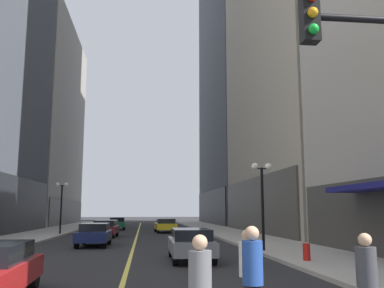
# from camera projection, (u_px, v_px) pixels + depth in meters

# --- Properties ---
(ground_plane) EXTENTS (200.00, 200.00, 0.00)m
(ground_plane) POSITION_uv_depth(u_px,v_px,m) (137.00, 234.00, 37.16)
(ground_plane) COLOR #262628
(sidewalk_left) EXTENTS (4.50, 78.00, 0.15)m
(sidewalk_left) POSITION_uv_depth(u_px,v_px,m) (41.00, 234.00, 36.26)
(sidewalk_left) COLOR #ADA8A0
(sidewalk_left) RESTS_ON ground
(sidewalk_right) EXTENTS (4.50, 78.00, 0.15)m
(sidewalk_right) POSITION_uv_depth(u_px,v_px,m) (229.00, 233.00, 38.08)
(sidewalk_right) COLOR #ADA8A0
(sidewalk_right) RESTS_ON ground
(lane_centre_stripe) EXTENTS (0.16, 70.00, 0.01)m
(lane_centre_stripe) POSITION_uv_depth(u_px,v_px,m) (137.00, 234.00, 37.16)
(lane_centre_stripe) COLOR #E5D64C
(lane_centre_stripe) RESTS_ON ground
(building_left_far) EXTENTS (15.37, 26.00, 29.69)m
(building_left_far) POSITION_uv_depth(u_px,v_px,m) (19.00, 123.00, 62.02)
(building_left_far) COLOR #A8A399
(building_left_far) RESTS_ON ground
(building_right_far) EXTENTS (10.85, 26.00, 47.41)m
(building_right_far) POSITION_uv_depth(u_px,v_px,m) (243.00, 74.00, 67.12)
(building_right_far) COLOR #4C515B
(building_right_far) RESTS_ON ground
(storefront_awning_right) EXTENTS (1.60, 6.71, 3.12)m
(storefront_awning_right) POSITION_uv_depth(u_px,v_px,m) (382.00, 186.00, 16.21)
(storefront_awning_right) COLOR navy
(storefront_awning_right) RESTS_ON ground
(car_grey) EXTENTS (1.76, 4.45, 1.32)m
(car_grey) POSITION_uv_depth(u_px,v_px,m) (191.00, 243.00, 17.60)
(car_grey) COLOR slate
(car_grey) RESTS_ON ground
(car_navy) EXTENTS (1.79, 4.15, 1.32)m
(car_navy) POSITION_uv_depth(u_px,v_px,m) (94.00, 234.00, 24.75)
(car_navy) COLOR #141E4C
(car_navy) RESTS_ON ground
(car_maroon) EXTENTS (1.98, 4.28, 1.32)m
(car_maroon) POSITION_uv_depth(u_px,v_px,m) (105.00, 228.00, 32.84)
(car_maroon) COLOR maroon
(car_maroon) RESTS_ON ground
(car_yellow) EXTENTS (2.03, 4.61, 1.32)m
(car_yellow) POSITION_uv_depth(u_px,v_px,m) (165.00, 225.00, 40.01)
(car_yellow) COLOR yellow
(car_yellow) RESTS_ON ground
(car_green) EXTENTS (1.84, 4.05, 1.32)m
(car_green) POSITION_uv_depth(u_px,v_px,m) (117.00, 223.00, 46.37)
(car_green) COLOR #196038
(car_green) RESTS_ON ground
(pedestrian_in_white_shirt) EXTENTS (0.41, 0.41, 1.72)m
(pedestrian_in_white_shirt) POSITION_uv_depth(u_px,v_px,m) (248.00, 267.00, 8.02)
(pedestrian_in_white_shirt) COLOR black
(pedestrian_in_white_shirt) RESTS_ON ground
(pedestrian_in_grey_suit) EXTENTS (0.41, 0.41, 1.73)m
(pedestrian_in_grey_suit) POSITION_uv_depth(u_px,v_px,m) (200.00, 285.00, 6.05)
(pedestrian_in_grey_suit) COLOR black
(pedestrian_in_grey_suit) RESTS_ON ground
(pedestrian_with_orange_bag) EXTENTS (0.48, 0.48, 1.70)m
(pedestrian_with_orange_bag) POSITION_uv_depth(u_px,v_px,m) (367.00, 277.00, 6.94)
(pedestrian_with_orange_bag) COLOR black
(pedestrian_with_orange_bag) RESTS_ON ground
(pedestrian_in_blue_hoodie) EXTENTS (0.45, 0.45, 1.82)m
(pedestrian_in_blue_hoodie) POSITION_uv_depth(u_px,v_px,m) (253.00, 273.00, 6.83)
(pedestrian_in_blue_hoodie) COLOR black
(pedestrian_in_blue_hoodie) RESTS_ON ground
(street_lamp_left_far) EXTENTS (1.06, 0.36, 4.43)m
(street_lamp_left_far) POSITION_uv_depth(u_px,v_px,m) (62.00, 196.00, 35.57)
(street_lamp_left_far) COLOR black
(street_lamp_left_far) RESTS_ON ground
(street_lamp_right_mid) EXTENTS (1.06, 0.36, 4.43)m
(street_lamp_right_mid) POSITION_uv_depth(u_px,v_px,m) (262.00, 186.00, 20.95)
(street_lamp_right_mid) COLOR black
(street_lamp_right_mid) RESTS_ON ground
(fire_hydrant_right) EXTENTS (0.28, 0.28, 0.80)m
(fire_hydrant_right) POSITION_uv_depth(u_px,v_px,m) (307.00, 254.00, 16.37)
(fire_hydrant_right) COLOR red
(fire_hydrant_right) RESTS_ON ground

